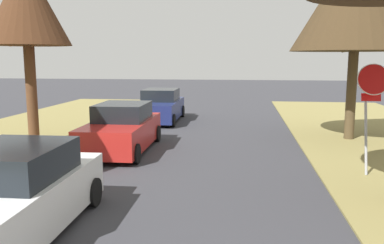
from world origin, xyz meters
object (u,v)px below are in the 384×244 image
at_px(stop_sign_far, 371,95).
at_px(parked_sedan_white, 11,197).
at_px(street_tree_left_mid_b, 26,4).
at_px(parked_sedan_navy, 160,107).
at_px(parked_sedan_red, 122,129).

distance_m(stop_sign_far, parked_sedan_white, 8.62).
relative_size(street_tree_left_mid_b, parked_sedan_navy, 1.45).
xyz_separation_m(parked_sedan_red, parked_sedan_navy, (-0.03, 6.50, 0.00)).
distance_m(stop_sign_far, parked_sedan_navy, 11.43).
bearing_deg(parked_sedan_navy, street_tree_left_mid_b, -121.41).
height_order(stop_sign_far, parked_sedan_white, stop_sign_far).
bearing_deg(street_tree_left_mid_b, parked_sedan_navy, 58.59).
relative_size(street_tree_left_mid_b, parked_sedan_red, 1.45).
relative_size(stop_sign_far, parked_sedan_red, 0.65).
bearing_deg(stop_sign_far, parked_sedan_red, 163.20).
xyz_separation_m(street_tree_left_mid_b, parked_sedan_red, (3.55, -0.73, -4.21)).
height_order(stop_sign_far, parked_sedan_red, stop_sign_far).
distance_m(parked_sedan_white, parked_sedan_navy, 13.28).
bearing_deg(stop_sign_far, street_tree_left_mid_b, 164.86).
xyz_separation_m(parked_sedan_white, parked_sedan_navy, (-0.14, 13.28, 0.00)).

